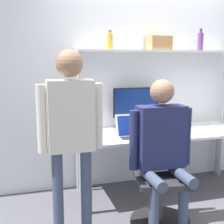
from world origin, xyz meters
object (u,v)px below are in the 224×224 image
Objects in this scene: cell_phone at (155,135)px; storage_box at (159,43)px; person_seated at (162,142)px; bottle_amber at (110,42)px; person_standing at (71,124)px; monitor at (137,105)px; bottle_purple at (200,41)px; office_chair at (160,195)px; laptop at (133,131)px.

storage_box is at bearing 63.27° from cell_phone.
bottle_amber is (-0.21, 0.98, 0.93)m from person_seated.
cell_phone is at bearing -116.73° from storage_box.
person_standing is at bearing -150.06° from cell_phone.
cell_phone is at bearing -46.34° from bottle_amber.
storage_box is (0.21, 0.41, 1.00)m from cell_phone.
monitor is 1.11m from bottle_purple.
cell_phone is 0.71m from office_chair.
bottle_purple is (0.94, 0.94, 1.47)m from office_chair.
bottle_purple reaches higher than storage_box.
monitor is 0.51m from cell_phone.
monitor reaches higher than laptop.
bottle_purple is (0.95, 0.98, 0.95)m from person_seated.
office_chair is at bearing -112.35° from storage_box.
laptop is 0.98m from person_standing.
bottle_purple is at bearing -0.78° from monitor.
monitor is 1.38m from person_standing.
person_seated is 5.34× the size of storage_box.
storage_box is at bearing 68.20° from person_seated.
cell_phone is 1.20m from person_standing.
person_seated is (-0.13, -0.99, -0.19)m from monitor.
storage_box is at bearing 0.00° from bottle_amber.
bottle_purple is at bearing 46.06° from person_seated.
person_standing is at bearing -179.25° from person_seated.
storage_box is at bearing 39.25° from person_standing.
laptop is 0.26m from cell_phone.
office_chair is 0.68× the size of person_seated.
monitor is 1.19m from office_chair.
bottle_amber is at bearing -178.11° from monitor.
person_seated reaches higher than laptop.
storage_box reaches higher than person_standing.
person_seated is at bearing -133.94° from bottle_purple.
person_seated is 6.45× the size of bottle_amber.
storage_box reaches higher than person_seated.
cell_phone is at bearing 29.94° from person_standing.
cell_phone is 0.58× the size of bottle_purple.
office_chair reaches higher than cell_phone.
bottle_amber is 0.83× the size of storage_box.
bottle_purple is at bearing 0.00° from bottle_amber.
bottle_amber is (-0.34, -0.01, 0.73)m from monitor.
person_standing is at bearing -142.16° from laptop.
cell_phone is at bearing -82.18° from monitor.
office_chair is 0.57× the size of person_standing.
bottle_amber is at bearing -180.00° from bottle_purple.
bottle_amber reaches higher than person_standing.
bottle_amber reaches higher than storage_box.
person_standing is 2.16m from bottle_purple.
laptop is 0.26× the size of person_seated.
bottle_purple is (1.02, 0.41, 0.97)m from laptop.
bottle_amber is (-0.14, 0.41, 0.95)m from laptop.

